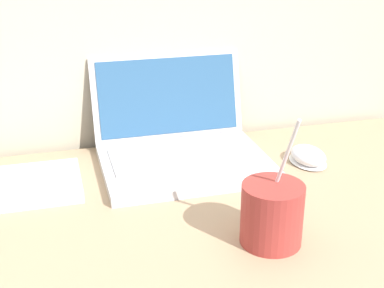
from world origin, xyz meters
TOP-DOWN VIEW (x-y plane):
  - laptop at (0.03, 0.55)m, footprint 0.35×0.32m
  - drink_cup at (0.09, 0.20)m, footprint 0.10×0.10m
  - computer_mouse at (0.29, 0.46)m, footprint 0.07×0.10m

SIDE VIEW (x-z plane):
  - computer_mouse at x=0.29m, z-range 0.71..0.74m
  - laptop at x=0.03m, z-range 0.65..0.85m
  - drink_cup at x=0.09m, z-range 0.65..0.87m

